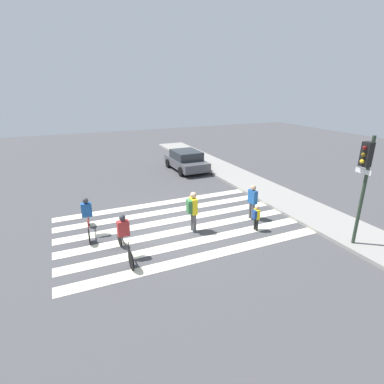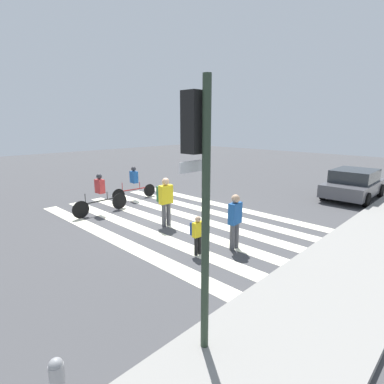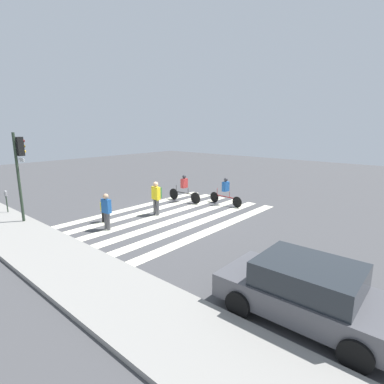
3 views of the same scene
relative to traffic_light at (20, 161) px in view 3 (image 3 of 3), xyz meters
name	(u,v)px [view 3 (image 3 of 3)]	position (x,y,z in m)	size (l,w,h in m)	color
ground_plane	(173,216)	(-4.37, -5.31, -2.93)	(60.00, 60.00, 0.00)	#444447
sidewalk_curb	(49,253)	(-4.37, 0.94, -2.86)	(36.00, 2.50, 0.14)	gray
crosswalk_stripes	(173,216)	(-4.37, -5.31, -2.93)	(6.03, 10.00, 0.01)	#F2EDCC
traffic_light	(20,161)	(0.00, 0.00, 0.00)	(0.60, 0.50, 4.19)	#283828
parking_meter	(6,197)	(2.19, 0.09, -1.98)	(0.15, 0.15, 1.28)	#283828
pedestrian_child_with_backpack	(156,196)	(-3.58, -4.92, -1.92)	(0.50, 0.43, 1.73)	#4C4C51
pedestrian_adult_yellow_jacket	(104,209)	(-2.60, -2.47, -2.28)	(0.32, 0.27, 1.11)	black
pedestrian_adult_blue_shirt	(106,210)	(-3.63, -1.96, -2.02)	(0.47, 0.24, 1.62)	#4C4C51
cyclist_far_lane	(226,190)	(-5.07, -8.89, -2.07)	(2.31, 0.42, 1.58)	black
cyclist_near_curb	(184,187)	(-2.75, -7.91, -2.07)	(2.42, 0.41, 1.63)	black
car_parked_dark_suv	(307,291)	(-12.53, -1.42, -2.21)	(4.06, 2.08, 1.41)	#4C4C51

